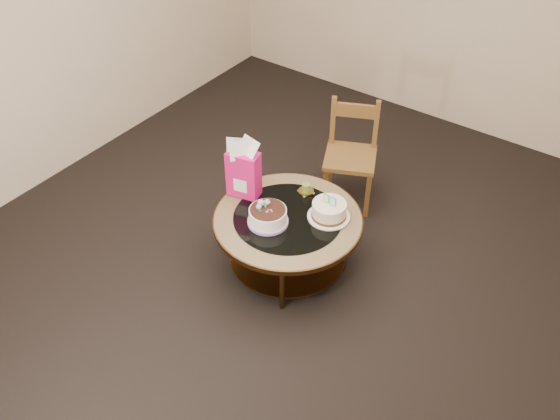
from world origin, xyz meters
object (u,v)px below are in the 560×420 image
Objects in this scene: gift_bag at (243,168)px; dining_chair at (351,154)px; coffee_table at (288,226)px; decorated_cake at (268,217)px; cream_cake at (329,211)px.

dining_chair is (0.34, 0.89, -0.25)m from gift_bag.
decorated_cake reaches higher than coffee_table.
gift_bag is (-0.39, 0.03, 0.30)m from coffee_table.
decorated_cake is 0.95× the size of cream_cake.
coffee_table is 0.93m from dining_chair.
decorated_cake is at bearing -38.38° from gift_bag.
gift_bag is 0.99m from dining_chair.
decorated_cake is at bearing -116.10° from dining_chair.
decorated_cake is 0.41m from cream_cake.
cream_cake is 0.82m from dining_chair.
dining_chair reaches higher than coffee_table.
decorated_cake is 0.33× the size of dining_chair.
cream_cake is 0.65m from gift_bag.
coffee_table is at bearing -111.56° from dining_chair.
coffee_table is 1.21× the size of dining_chair.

